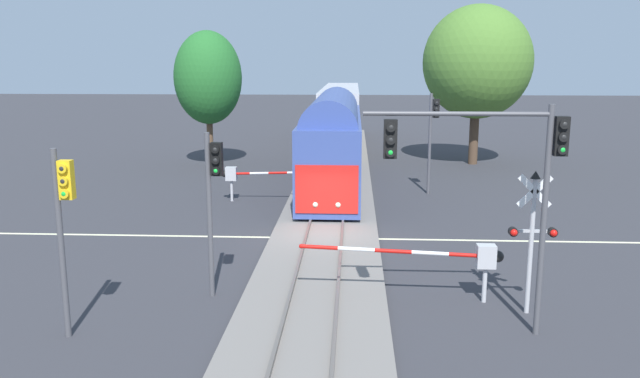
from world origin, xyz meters
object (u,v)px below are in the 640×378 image
crossing_gate_far (242,175)px  oak_behind_train (208,78)px  commuter_train (338,124)px  traffic_signal_median (213,188)px  traffic_signal_near_left (63,213)px  oak_far_right (477,62)px  crossing_signal_mast (532,228)px  traffic_signal_far_side (433,127)px  crossing_gate_near (462,257)px  traffic_signal_near_right (495,163)px

crossing_gate_far → oak_behind_train: size_ratio=0.59×
commuter_train → traffic_signal_median: 26.69m
traffic_signal_near_left → oak_far_right: 33.77m
commuter_train → crossing_signal_mast: 28.08m
crossing_gate_far → traffic_signal_far_side: (10.01, 2.41, 2.27)m
crossing_gate_near → traffic_signal_near_right: traffic_signal_near_right is taller
crossing_gate_far → traffic_signal_far_side: traffic_signal_far_side is taller
traffic_signal_median → oak_far_right: size_ratio=0.47×
commuter_train → traffic_signal_far_side: commuter_train is taller
crossing_gate_far → traffic_signal_median: (1.53, -13.51, 2.03)m
traffic_signal_near_right → traffic_signal_near_left: bearing=-175.7°
traffic_signal_near_right → oak_behind_train: oak_behind_train is taller
traffic_signal_near_left → oak_behind_train: (-2.54, 27.93, 2.63)m
traffic_signal_far_side → oak_far_right: (4.17, 10.51, 3.39)m
oak_far_right → crossing_gate_far: bearing=-137.6°
crossing_signal_mast → oak_far_right: oak_far_right is taller
oak_behind_train → crossing_gate_near: bearing=-62.0°
crossing_gate_near → crossing_gate_far: 16.31m
commuter_train → traffic_signal_median: bearing=-96.6°
crossing_gate_near → traffic_signal_median: traffic_signal_median is taller
traffic_signal_median → oak_far_right: bearing=64.4°
crossing_gate_far → traffic_signal_far_side: 10.54m
crossing_gate_near → oak_far_right: (5.14, 26.50, 5.65)m
crossing_gate_far → oak_behind_train: 12.86m
commuter_train → traffic_signal_near_right: bearing=-80.6°
traffic_signal_near_left → oak_far_right: oak_far_right is taller
crossing_signal_mast → crossing_gate_far: size_ratio=0.77×
crossing_signal_mast → oak_far_right: (3.34, 27.31, 4.51)m
crossing_gate_near → oak_behind_train: oak_behind_train is taller
traffic_signal_near_left → oak_behind_train: size_ratio=0.55×
oak_behind_train → oak_far_right: (18.36, 1.67, 1.04)m
crossing_gate_far → traffic_signal_near_left: 16.88m
traffic_signal_median → oak_behind_train: size_ratio=0.56×
traffic_signal_far_side → crossing_gate_near: bearing=-93.5°
commuter_train → oak_far_right: size_ratio=3.54×
traffic_signal_median → oak_far_right: (12.65, 26.44, 3.63)m
traffic_signal_median → oak_far_right: oak_far_right is taller
crossing_gate_far → commuter_train: bearing=70.5°
commuter_train → oak_far_right: 10.49m
crossing_signal_mast → traffic_signal_near_left: traffic_signal_near_left is taller
crossing_signal_mast → traffic_signal_near_left: bearing=-169.6°
crossing_signal_mast → crossing_gate_far: (-10.84, 14.38, -1.16)m
traffic_signal_near_right → oak_behind_train: 30.34m
traffic_signal_median → crossing_signal_mast: bearing=-5.4°
traffic_signal_near_left → traffic_signal_median: bearing=45.0°
traffic_signal_near_left → crossing_gate_far: bearing=84.4°
commuter_train → crossing_gate_near: size_ratio=6.29×
traffic_signal_far_side → oak_far_right: 11.81m
commuter_train → traffic_signal_near_left: commuter_train is taller
traffic_signal_median → traffic_signal_near_right: bearing=-16.6°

